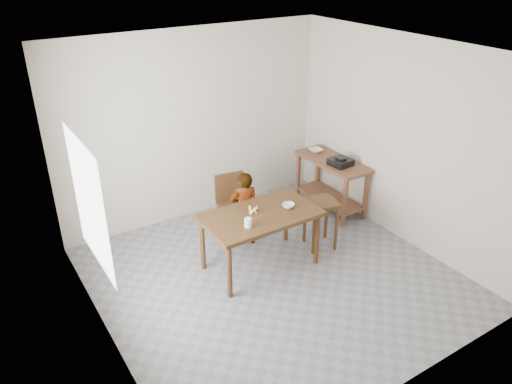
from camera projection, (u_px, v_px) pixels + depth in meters
floor at (274, 279)px, 6.10m from camera, size 4.00×4.00×0.04m
ceiling at (278, 51)px, 4.87m from camera, size 4.00×4.00×0.04m
wall_back at (194, 126)px, 7.00m from camera, size 4.00×0.04×2.70m
wall_front at (420, 268)px, 3.97m from camera, size 4.00×0.04×2.70m
wall_left at (92, 229)px, 4.51m from camera, size 0.04×4.00×2.70m
wall_right at (404, 142)px, 6.46m from camera, size 0.04×4.00×2.70m
window_pane at (89, 204)px, 4.62m from camera, size 0.02×1.10×1.30m
dining_table at (260, 240)px, 6.15m from camera, size 1.40×0.80×0.75m
prep_counter at (331, 184)px, 7.49m from camera, size 0.50×1.20×0.80m
child at (244, 209)px, 6.56m from camera, size 0.44×0.35×1.05m
dining_chair at (234, 206)px, 6.83m from camera, size 0.47×0.47×0.85m
stool at (320, 223)px, 6.59m from camera, size 0.47×0.47×0.67m
glass_tumbler at (248, 223)px, 5.69m from camera, size 0.10×0.10×0.11m
small_bowl at (288, 206)px, 6.11m from camera, size 0.17×0.17×0.05m
banana at (254, 210)px, 6.01m from camera, size 0.19×0.16×0.05m
serving_bowl at (316, 150)px, 7.58m from camera, size 0.21×0.21×0.05m
gas_burner at (341, 162)px, 7.13m from camera, size 0.31×0.31×0.09m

